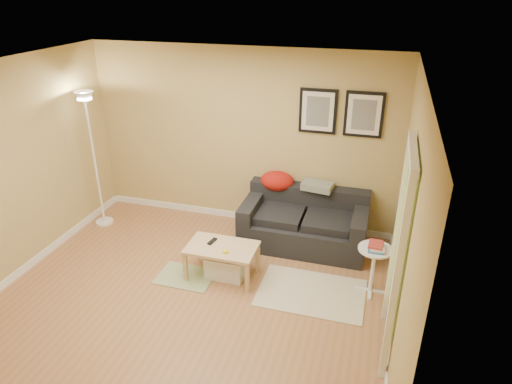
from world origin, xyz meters
The scene contains 24 objects.
floor centered at (0.00, 0.00, 0.00)m, with size 4.50×4.50×0.00m, color #A76A47.
ceiling centered at (0.00, 0.00, 2.60)m, with size 4.50×4.50×0.00m, color white.
wall_back centered at (0.00, 2.00, 1.30)m, with size 4.50×4.50×0.00m, color tan.
wall_front centered at (0.00, -2.00, 1.30)m, with size 4.50×4.50×0.00m, color tan.
wall_left centered at (-2.25, 0.00, 1.30)m, with size 4.00×4.00×0.00m, color tan.
wall_right centered at (2.25, 0.00, 1.30)m, with size 4.00×4.00×0.00m, color tan.
baseboard_back centered at (0.00, 1.99, 0.05)m, with size 4.50×0.02×0.10m, color white.
baseboard_left centered at (-2.24, 0.00, 0.05)m, with size 0.02×4.00×0.10m, color white.
baseboard_right centered at (2.24, 0.00, 0.05)m, with size 0.02×4.00×0.10m, color white.
sofa centered at (1.04, 1.53, 0.38)m, with size 1.70×0.90×0.75m, color black, non-canonical shape.
red_throw centered at (0.57, 1.86, 0.77)m, with size 0.48×0.36×0.28m, color #B72010, non-canonical shape.
plaid_throw centered at (1.16, 1.83, 0.78)m, with size 0.42×0.26×0.10m, color tan, non-canonical shape.
framed_print_left centered at (1.08, 1.98, 1.80)m, with size 0.50×0.04×0.60m, color black, non-canonical shape.
framed_print_right centered at (1.68, 1.98, 1.80)m, with size 0.50×0.04×0.60m, color black, non-canonical shape.
area_rug centered at (1.35, 0.46, 0.01)m, with size 1.25×0.85×0.01m, color beige.
green_runner centered at (-0.22, 0.33, 0.01)m, with size 0.70×0.50×0.01m, color #668C4C.
coffee_table centered at (0.21, 0.50, 0.21)m, with size 0.86×0.52×0.43m, color tan, non-canonical shape.
remote_control centered at (0.07, 0.56, 0.44)m, with size 0.05×0.16×0.02m, color black.
tape_roll centered at (0.31, 0.38, 0.44)m, with size 0.07×0.07×0.03m, color yellow.
storage_bin centered at (0.26, 0.52, 0.15)m, with size 0.49×0.36×0.30m, color white, non-canonical shape.
side_table centered at (2.02, 0.69, 0.30)m, with size 0.40×0.40×0.60m, color white, non-canonical shape.
book_stack centered at (2.02, 0.68, 0.64)m, with size 0.17×0.23×0.07m, color teal, non-canonical shape.
floor_lamp centered at (-2.00, 1.28, 0.96)m, with size 0.26×0.26×2.03m, color white, non-canonical shape.
doorway centered at (2.20, -0.15, 1.02)m, with size 0.12×1.01×2.13m, color white, non-canonical shape.
Camera 1 is at (1.93, -3.90, 3.38)m, focal length 31.65 mm.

